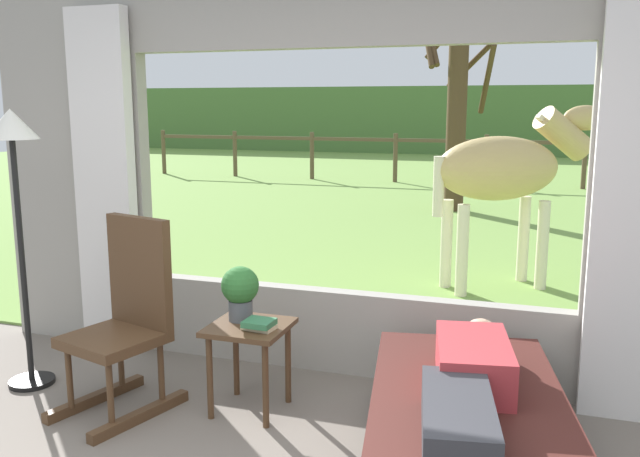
{
  "coord_description": "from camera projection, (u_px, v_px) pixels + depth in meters",
  "views": [
    {
      "loc": [
        1.21,
        -1.81,
        1.76
      ],
      "look_at": [
        0.0,
        1.8,
        1.05
      ],
      "focal_mm": 37.63,
      "sensor_mm": 36.0,
      "label": 1
    }
  ],
  "objects": [
    {
      "name": "floor_lamp_left",
      "position": [
        14.0,
        165.0,
        4.03
      ],
      "size": [
        0.32,
        0.32,
        1.73
      ],
      "color": "black",
      "rests_on": "ground_plane"
    },
    {
      "name": "curtain_panel_left",
      "position": [
        105.0,
        185.0,
        4.68
      ],
      "size": [
        0.44,
        0.1,
        2.4
      ],
      "primitive_type": "cube",
      "color": "silver",
      "rests_on": "ground_plane"
    },
    {
      "name": "distant_hill_ridge",
      "position": [
        511.0,
        121.0,
        23.61
      ],
      "size": [
        36.0,
        2.0,
        2.4
      ],
      "primitive_type": "cube",
      "color": "#4E743B",
      "rests_on": "ground_plane"
    },
    {
      "name": "outdoor_pasture_lawn",
      "position": [
        485.0,
        186.0,
        14.66
      ],
      "size": [
        36.0,
        21.68,
        0.02
      ],
      "primitive_type": "cube",
      "color": "#759E47",
      "rests_on": "ground_plane"
    },
    {
      "name": "rocking_chair",
      "position": [
        127.0,
        317.0,
        3.88
      ],
      "size": [
        0.63,
        0.78,
        1.12
      ],
      "rotation": [
        0.0,
        0.0,
        -0.28
      ],
      "color": "#4C331E",
      "rests_on": "ground_plane"
    },
    {
      "name": "pasture_tree",
      "position": [
        456.0,
        105.0,
        10.89
      ],
      "size": [
        1.48,
        1.45,
        3.57
      ],
      "color": "#4C3823",
      "rests_on": "outdoor_pasture_lawn"
    },
    {
      "name": "book_stack",
      "position": [
        259.0,
        324.0,
        3.73
      ],
      "size": [
        0.19,
        0.16,
        0.06
      ],
      "color": "beige",
      "rests_on": "side_table"
    },
    {
      "name": "horse",
      "position": [
        506.0,
        170.0,
        6.27
      ],
      "size": [
        1.68,
        1.32,
        1.73
      ],
      "rotation": [
        0.0,
        0.0,
        -0.97
      ],
      "color": "tan",
      "rests_on": "outdoor_pasture_lawn"
    },
    {
      "name": "pasture_fence_line",
      "position": [
        486.0,
        152.0,
        14.5
      ],
      "size": [
        16.1,
        0.1,
        1.1
      ],
      "color": "brown",
      "rests_on": "outdoor_pasture_lawn"
    },
    {
      "name": "reclining_person",
      "position": [
        469.0,
        380.0,
        3.05
      ],
      "size": [
        0.44,
        1.43,
        0.22
      ],
      "rotation": [
        0.0,
        0.0,
        0.18
      ],
      "color": "#B23338",
      "rests_on": "recliner_sofa"
    },
    {
      "name": "recliner_sofa",
      "position": [
        467.0,
        437.0,
        3.15
      ],
      "size": [
        1.19,
        1.83,
        0.42
      ],
      "rotation": [
        0.0,
        0.0,
        0.18
      ],
      "color": "black",
      "rests_on": "ground_plane"
    },
    {
      "name": "side_table",
      "position": [
        249.0,
        340.0,
        3.84
      ],
      "size": [
        0.44,
        0.44,
        0.52
      ],
      "color": "#4C331E",
      "rests_on": "ground_plane"
    },
    {
      "name": "back_wall_with_window",
      "position": [
        343.0,
        185.0,
        4.27
      ],
      "size": [
        5.2,
        0.12,
        2.55
      ],
      "color": "#9E998E",
      "rests_on": "ground_plane"
    },
    {
      "name": "curtain_panel_right",
      "position": [
        635.0,
        209.0,
        3.62
      ],
      "size": [
        0.44,
        0.1,
        2.4
      ],
      "primitive_type": "cube",
      "color": "silver",
      "rests_on": "ground_plane"
    },
    {
      "name": "potted_plant",
      "position": [
        240.0,
        290.0,
        3.87
      ],
      "size": [
        0.22,
        0.22,
        0.32
      ],
      "color": "#4C5156",
      "rests_on": "side_table"
    }
  ]
}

